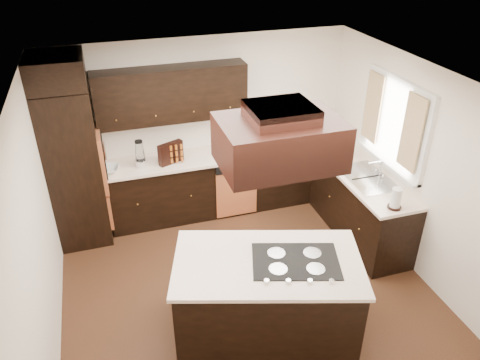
{
  "coord_description": "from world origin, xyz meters",
  "views": [
    {
      "loc": [
        -1.32,
        -3.95,
        3.9
      ],
      "look_at": [
        0.1,
        0.6,
        1.15
      ],
      "focal_mm": 35.0,
      "sensor_mm": 36.0,
      "label": 1
    }
  ],
  "objects_px": {
    "island": "(267,298)",
    "range_hood": "(279,142)",
    "spice_rack": "(171,153)",
    "oven_column": "(75,167)"
  },
  "relations": [
    {
      "from": "island",
      "to": "range_hood",
      "type": "height_order",
      "value": "range_hood"
    },
    {
      "from": "spice_rack",
      "to": "island",
      "type": "bearing_deg",
      "value": -101.26
    },
    {
      "from": "island",
      "to": "range_hood",
      "type": "bearing_deg",
      "value": 56.93
    },
    {
      "from": "oven_column",
      "to": "spice_rack",
      "type": "height_order",
      "value": "oven_column"
    },
    {
      "from": "island",
      "to": "spice_rack",
      "type": "relative_size",
      "value": 5.02
    },
    {
      "from": "range_hood",
      "to": "oven_column",
      "type": "bearing_deg",
      "value": 129.74
    },
    {
      "from": "spice_rack",
      "to": "range_hood",
      "type": "bearing_deg",
      "value": -98.51
    },
    {
      "from": "oven_column",
      "to": "spice_rack",
      "type": "xyz_separation_m",
      "value": [
        1.24,
        0.0,
        0.01
      ]
    },
    {
      "from": "range_hood",
      "to": "spice_rack",
      "type": "bearing_deg",
      "value": 105.67
    },
    {
      "from": "island",
      "to": "oven_column",
      "type": "bearing_deg",
      "value": 144.32
    }
  ]
}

